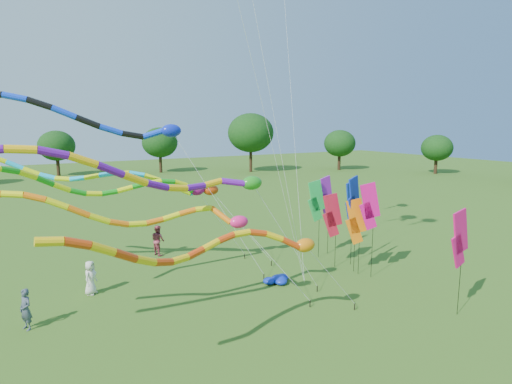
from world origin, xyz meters
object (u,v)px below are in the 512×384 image
blue_nylon_heap (280,278)px  person_c (158,240)px  person_b (26,309)px  person_a (90,278)px  tube_kite_orange (151,214)px  tube_kite_red (230,246)px

blue_nylon_heap → person_c: 8.61m
person_b → person_a: bearing=104.1°
tube_kite_orange → person_b: size_ratio=7.44×
blue_nylon_heap → person_c: person_c is taller
tube_kite_orange → blue_nylon_heap: (7.06, 1.74, -4.40)m
person_a → person_c: bearing=-8.4°
tube_kite_red → person_c: size_ratio=6.45×
tube_kite_red → blue_nylon_heap: tube_kite_red is taller
tube_kite_orange → person_b: (-4.34, 2.59, -3.81)m
person_a → person_b: person_b is taller
person_b → person_c: 10.07m
tube_kite_red → tube_kite_orange: 3.71m
tube_kite_red → person_a: tube_kite_red is taller
blue_nylon_heap → person_b: (-11.40, 0.85, 0.59)m
person_a → person_c: size_ratio=0.88×
person_b → person_c: (7.45, 6.77, 0.10)m
tube_kite_red → blue_nylon_heap: size_ratio=6.92×
person_a → person_b: 3.70m
blue_nylon_heap → tube_kite_orange: bearing=-166.1°
tube_kite_red → blue_nylon_heap: (5.35, 4.97, -3.73)m
tube_kite_orange → blue_nylon_heap: tube_kite_orange is taller
tube_kite_red → person_c: bearing=77.7°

